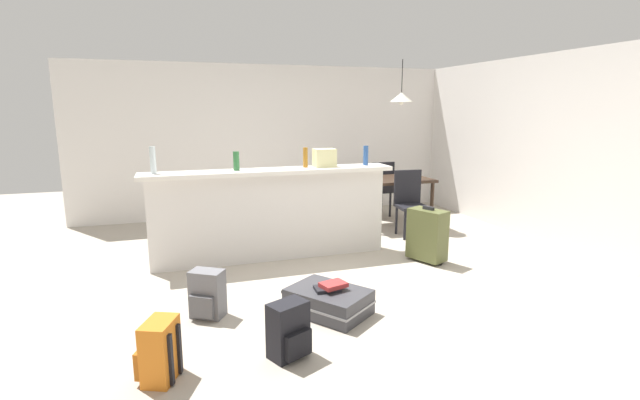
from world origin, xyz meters
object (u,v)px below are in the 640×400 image
bottle_blue (366,155)px  backpack_grey (207,295)px  bottle_amber (305,157)px  book_stack (331,286)px  grocery_bag (324,158)px  dining_chair_near_partition (410,200)px  dining_chair_far_side (380,186)px  backpack_black (289,331)px  bottle_green (236,161)px  dining_table (393,184)px  backpack_orange (159,352)px  pendant_lamp (401,97)px  bottle_clear (153,160)px  suitcase_upright_olive (427,234)px  suitcase_flat_charcoal (328,301)px

bottle_blue → backpack_grey: 2.71m
bottle_amber → book_stack: 1.97m
grocery_bag → dining_chair_near_partition: bearing=16.5°
dining_chair_far_side → backpack_black: size_ratio=2.21×
bottle_green → dining_chair_far_side: 3.11m
dining_table → grocery_bag: bearing=-145.1°
bottle_amber → backpack_orange: (-1.69, -2.31, -1.01)m
dining_chair_far_side → pendant_lamp: bearing=-87.4°
bottle_clear → grocery_bag: (1.96, 0.01, -0.04)m
bottle_amber → suitcase_upright_olive: size_ratio=0.36×
dining_chair_far_side → suitcase_upright_olive: dining_chair_far_side is taller
backpack_orange → bottle_blue: bearing=42.7°
dining_chair_far_side → suitcase_flat_charcoal: (-2.03, -3.26, -0.41)m
bottle_clear → dining_chair_far_side: 3.90m
bottle_green → bottle_amber: 0.83m
bottle_amber → backpack_orange: size_ratio=0.57×
bottle_green → suitcase_flat_charcoal: bottle_green is taller
bottle_green → pendant_lamp: 2.89m
backpack_orange → book_stack: size_ratio=1.43×
backpack_orange → backpack_black: (0.90, 0.01, 0.00)m
dining_chair_near_partition → book_stack: bearing=-132.5°
grocery_bag → dining_chair_far_side: grocery_bag is taller
bottle_green → dining_chair_far_side: bearing=31.7°
dining_chair_far_side → suitcase_flat_charcoal: bearing=-122.0°
bottle_blue → grocery_bag: (-0.54, 0.01, -0.01)m
dining_chair_near_partition → bottle_blue: bearing=-154.2°
bottle_amber → bottle_clear: bearing=-179.0°
grocery_bag → suitcase_upright_olive: (1.06, -0.68, -0.87)m
dining_table → bottle_amber: bearing=-149.6°
dining_chair_far_side → grocery_bag: bearing=-133.4°
bottle_green → grocery_bag: size_ratio=0.84×
bottle_clear → grocery_bag: 1.96m
bottle_green → backpack_grey: bearing=-108.9°
bottle_blue → backpack_orange: bottle_blue is taller
backpack_grey → book_stack: size_ratio=1.43×
backpack_grey → book_stack: backpack_grey is taller
grocery_bag → backpack_orange: grocery_bag is taller
dining_table → backpack_orange: bearing=-135.8°
bottle_blue → backpack_black: bottle_blue is taller
bottle_green → book_stack: bearing=-71.5°
dining_table → dining_chair_near_partition: (-0.03, -0.59, -0.13)m
pendant_lamp → suitcase_flat_charcoal: 3.83m
suitcase_flat_charcoal → backpack_grey: bearing=166.1°
bottle_green → grocery_bag: 1.07m
bottle_blue → bottle_amber: bearing=177.8°
dining_table → suitcase_upright_olive: 1.77m
backpack_orange → backpack_black: size_ratio=1.00×
bottle_green → bottle_blue: (1.61, -0.01, 0.01)m
suitcase_flat_charcoal → backpack_black: 0.80m
backpack_orange → book_stack: backpack_orange is taller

